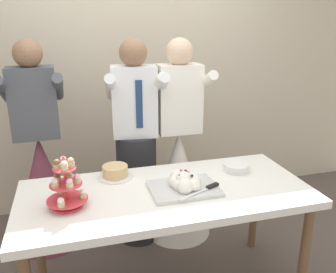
{
  "coord_description": "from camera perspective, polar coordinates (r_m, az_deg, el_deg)",
  "views": [
    {
      "loc": [
        -0.53,
        -1.92,
        1.78
      ],
      "look_at": [
        0.05,
        0.15,
        1.07
      ],
      "focal_mm": 37.95,
      "sensor_mm": 36.0,
      "label": 1
    }
  ],
  "objects": [
    {
      "name": "person_guest",
      "position": [
        3.03,
        -19.51,
        -6.19
      ],
      "size": [
        0.56,
        0.56,
        1.66
      ],
      "color": "brown",
      "rests_on": "ground_plane"
    },
    {
      "name": "person_groom",
      "position": [
        2.86,
        -5.11,
        -3.1
      ],
      "size": [
        0.52,
        0.54,
        1.66
      ],
      "color": "#232328",
      "rests_on": "ground_plane"
    },
    {
      "name": "rear_wall",
      "position": [
        3.43,
        -6.94,
        12.54
      ],
      "size": [
        5.2,
        0.1,
        2.9
      ],
      "primitive_type": "cube",
      "color": "beige",
      "rests_on": "ground_plane"
    },
    {
      "name": "round_cake",
      "position": [
        2.42,
        -8.48,
        -5.67
      ],
      "size": [
        0.24,
        0.24,
        0.08
      ],
      "color": "white",
      "rests_on": "dessert_table"
    },
    {
      "name": "dessert_table",
      "position": [
        2.27,
        -0.23,
        -10.29
      ],
      "size": [
        1.8,
        0.8,
        0.78
      ],
      "color": "white",
      "rests_on": "ground_plane"
    },
    {
      "name": "main_cake_tray",
      "position": [
        2.22,
        2.63,
        -7.62
      ],
      "size": [
        0.42,
        0.33,
        0.13
      ],
      "color": "silver",
      "rests_on": "dessert_table"
    },
    {
      "name": "plate_stack",
      "position": [
        2.53,
        10.86,
        -4.87
      ],
      "size": [
        0.18,
        0.18,
        0.05
      ],
      "color": "white",
      "rests_on": "dessert_table"
    },
    {
      "name": "cupcake_stand",
      "position": [
        2.07,
        -16.02,
        -7.67
      ],
      "size": [
        0.23,
        0.23,
        0.31
      ],
      "color": "#D83F4C",
      "rests_on": "dessert_table"
    },
    {
      "name": "person_bride",
      "position": [
        2.99,
        1.67,
        -5.4
      ],
      "size": [
        0.56,
        0.56,
        1.66
      ],
      "color": "white",
      "rests_on": "ground_plane"
    }
  ]
}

